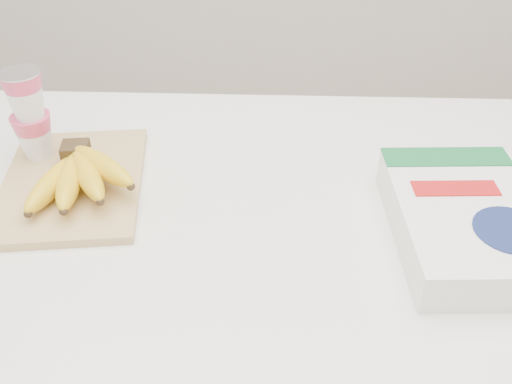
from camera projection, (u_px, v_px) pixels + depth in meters
room at (178, 8)px, 0.74m from camera, size 4.00×4.00×4.00m
cutting_board at (73, 183)px, 1.02m from camera, size 0.28×0.36×0.02m
bananas at (78, 174)px, 0.98m from camera, size 0.19×0.21×0.07m
yogurt_stack at (29, 113)px, 1.02m from camera, size 0.08×0.08×0.17m
cereal_box at (465, 221)px, 0.89m from camera, size 0.23×0.33×0.07m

